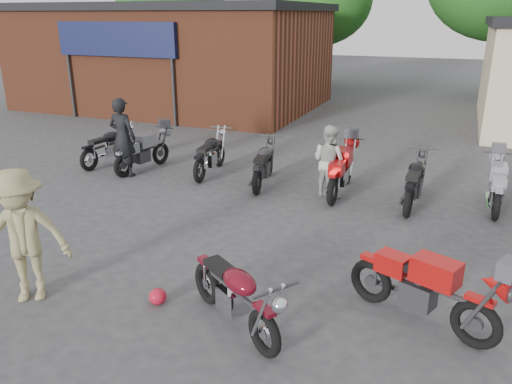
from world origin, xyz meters
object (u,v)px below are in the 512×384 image
at_px(sportbike, 425,284).
at_px(row_bike_6, 497,183).
at_px(person_dark, 123,137).
at_px(row_bike_4, 341,168).
at_px(row_bike_3, 264,162).
at_px(row_bike_0, 108,144).
at_px(vintage_motorcycle, 235,290).
at_px(row_bike_2, 210,152).
at_px(person_tan, 23,236).
at_px(person_light, 329,161).
at_px(row_bike_5, 415,179).
at_px(helmet, 158,296).
at_px(row_bike_1, 143,150).

bearing_deg(sportbike, row_bike_6, 100.74).
distance_m(person_dark, row_bike_4, 5.40).
bearing_deg(row_bike_3, row_bike_0, 79.74).
distance_m(vintage_motorcycle, person_dark, 7.20).
height_order(row_bike_2, row_bike_6, row_bike_2).
bearing_deg(row_bike_0, person_tan, -145.61).
height_order(person_light, row_bike_3, person_light).
xyz_separation_m(sportbike, person_light, (-2.40, 4.37, 0.22)).
height_order(sportbike, person_light, person_light).
bearing_deg(sportbike, person_dark, 175.20).
xyz_separation_m(row_bike_0, row_bike_2, (2.95, 0.25, 0.02)).
relative_size(row_bike_0, row_bike_5, 0.94).
xyz_separation_m(person_tan, row_bike_0, (-3.29, 6.01, -0.42)).
relative_size(helmet, person_dark, 0.13).
relative_size(vintage_motorcycle, row_bike_6, 1.01).
height_order(vintage_motorcycle, row_bike_0, vintage_motorcycle).
bearing_deg(row_bike_0, row_bike_5, -84.87).
height_order(row_bike_1, row_bike_4, row_bike_4).
bearing_deg(row_bike_2, helmet, -166.62).
relative_size(person_tan, row_bike_2, 0.98).
height_order(person_dark, row_bike_4, person_dark).
height_order(person_tan, row_bike_3, person_tan).
bearing_deg(row_bike_2, person_tan, 176.28).
bearing_deg(vintage_motorcycle, sportbike, 58.13).
distance_m(person_light, row_bike_0, 6.12).
bearing_deg(person_tan, row_bike_2, 60.60).
height_order(row_bike_0, row_bike_2, row_bike_2).
distance_m(person_dark, person_tan, 5.79).
height_order(person_light, row_bike_5, person_light).
relative_size(person_dark, row_bike_6, 1.03).
relative_size(row_bike_0, row_bike_3, 0.98).
bearing_deg(row_bike_1, sportbike, -112.09).
distance_m(vintage_motorcycle, row_bike_2, 6.71).
distance_m(person_light, row_bike_5, 1.86).
bearing_deg(row_bike_4, row_bike_0, 89.53).
distance_m(person_dark, row_bike_2, 2.18).
relative_size(row_bike_0, row_bike_2, 0.96).
bearing_deg(row_bike_0, person_dark, -118.11).
relative_size(person_tan, row_bike_3, 1.00).
relative_size(vintage_motorcycle, person_light, 1.19).
relative_size(person_light, row_bike_6, 0.84).
height_order(person_light, person_tan, person_tan).
xyz_separation_m(vintage_motorcycle, person_tan, (-3.01, -0.44, 0.41)).
bearing_deg(helmet, row_bike_4, 76.59).
relative_size(person_tan, row_bike_1, 1.02).
distance_m(vintage_motorcycle, row_bike_0, 8.40).
relative_size(vintage_motorcycle, row_bike_0, 1.01).
relative_size(helmet, row_bike_0, 0.13).
height_order(vintage_motorcycle, row_bike_1, vintage_motorcycle).
xyz_separation_m(sportbike, row_bike_5, (-0.55, 4.48, -0.00)).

